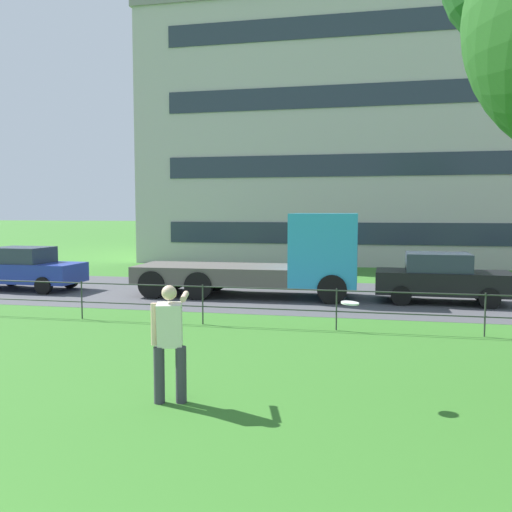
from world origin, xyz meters
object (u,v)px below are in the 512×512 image
(frisbee, at_px, (350,303))
(flatbed_truck_far_left, at_px, (279,260))
(car_blue_center, at_px, (25,268))
(car_black_left, at_px, (441,278))
(person_thrower, at_px, (170,339))
(apartment_building_background, at_px, (376,141))

(frisbee, bearing_deg, flatbed_truck_far_left, 105.86)
(car_blue_center, relative_size, flatbed_truck_far_left, 0.55)
(flatbed_truck_far_left, bearing_deg, car_black_left, -1.25)
(person_thrower, relative_size, flatbed_truck_far_left, 0.24)
(person_thrower, relative_size, apartment_building_background, 0.07)
(car_blue_center, distance_m, apartment_building_background, 21.89)
(flatbed_truck_far_left, distance_m, car_black_left, 5.10)
(frisbee, relative_size, car_blue_center, 0.08)
(frisbee, height_order, car_black_left, car_black_left)
(flatbed_truck_far_left, bearing_deg, person_thrower, -89.26)
(frisbee, distance_m, car_black_left, 9.72)
(apartment_building_background, bearing_deg, flatbed_truck_far_left, -100.34)
(flatbed_truck_far_left, xyz_separation_m, apartment_building_background, (3.06, 16.76, 5.80))
(apartment_building_background, bearing_deg, car_blue_center, -125.71)
(frisbee, height_order, car_blue_center, car_blue_center)
(frisbee, height_order, flatbed_truck_far_left, flatbed_truck_far_left)
(person_thrower, xyz_separation_m, flatbed_truck_far_left, (-0.13, 10.31, 0.27))
(person_thrower, height_order, flatbed_truck_far_left, flatbed_truck_far_left)
(car_blue_center, xyz_separation_m, flatbed_truck_far_left, (9.19, 0.28, 0.44))
(apartment_building_background, bearing_deg, person_thrower, -96.16)
(frisbee, distance_m, apartment_building_background, 26.86)
(car_blue_center, bearing_deg, frisbee, -37.82)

